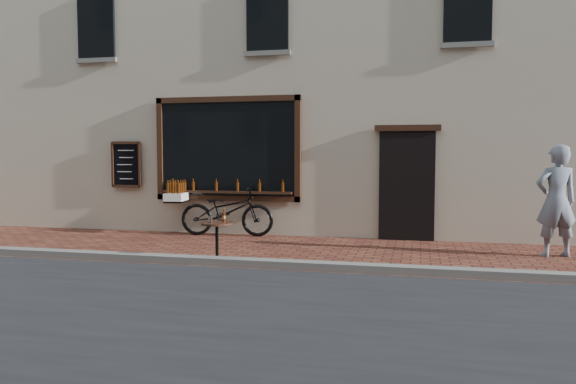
# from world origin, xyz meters

# --- Properties ---
(ground) EXTENTS (90.00, 90.00, 0.00)m
(ground) POSITION_xyz_m (0.00, 0.00, 0.00)
(ground) COLOR #54241B
(ground) RESTS_ON ground
(kerb) EXTENTS (90.00, 0.25, 0.12)m
(kerb) POSITION_xyz_m (0.00, 0.20, 0.06)
(kerb) COLOR slate
(kerb) RESTS_ON ground
(shop_building) EXTENTS (28.00, 6.20, 10.00)m
(shop_building) POSITION_xyz_m (0.00, 6.50, 5.00)
(shop_building) COLOR beige
(shop_building) RESTS_ON ground
(cargo_bicycle) EXTENTS (2.36, 0.88, 1.13)m
(cargo_bicycle) POSITION_xyz_m (-1.87, 3.20, 0.54)
(cargo_bicycle) COLOR black
(cargo_bicycle) RESTS_ON ground
(bistro_table) EXTENTS (0.51, 0.51, 0.88)m
(bistro_table) POSITION_xyz_m (-0.99, 0.35, 0.47)
(bistro_table) COLOR black
(bistro_table) RESTS_ON ground
(pedestrian) EXTENTS (0.78, 0.61, 1.90)m
(pedestrian) POSITION_xyz_m (4.41, 2.21, 0.95)
(pedestrian) COLOR gray
(pedestrian) RESTS_ON ground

